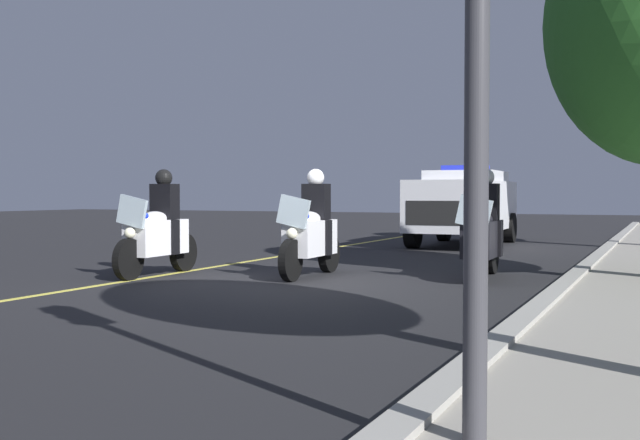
% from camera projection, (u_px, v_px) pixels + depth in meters
% --- Properties ---
extents(ground_plane, '(80.00, 80.00, 0.00)m').
position_uv_depth(ground_plane, '(290.00, 283.00, 11.21)').
color(ground_plane, black).
extents(curb_strip, '(48.00, 0.24, 0.15)m').
position_uv_depth(curb_strip, '(559.00, 292.00, 9.61)').
color(curb_strip, '#9E9B93').
rests_on(curb_strip, ground).
extents(lane_stripe_center, '(48.00, 0.12, 0.01)m').
position_uv_depth(lane_stripe_center, '(159.00, 276.00, 12.19)').
color(lane_stripe_center, '#E0D14C').
rests_on(lane_stripe_center, ground).
extents(police_motorcycle_lead_left, '(2.14, 0.58, 1.72)m').
position_uv_depth(police_motorcycle_lead_left, '(158.00, 232.00, 12.22)').
color(police_motorcycle_lead_left, black).
rests_on(police_motorcycle_lead_left, ground).
extents(police_motorcycle_lead_right, '(2.14, 0.58, 1.72)m').
position_uv_depth(police_motorcycle_lead_right, '(311.00, 233.00, 12.08)').
color(police_motorcycle_lead_right, black).
rests_on(police_motorcycle_lead_right, ground).
extents(police_motorcycle_trailing, '(2.14, 0.58, 1.72)m').
position_uv_depth(police_motorcycle_trailing, '(483.00, 234.00, 11.82)').
color(police_motorcycle_trailing, black).
rests_on(police_motorcycle_trailing, ground).
extents(police_suv, '(4.96, 2.19, 2.05)m').
position_uv_depth(police_suv, '(464.00, 204.00, 19.47)').
color(police_suv, silver).
rests_on(police_suv, ground).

